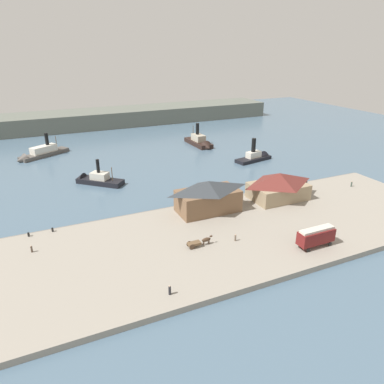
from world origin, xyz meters
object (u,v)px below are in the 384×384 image
object	(u,v)px
mooring_post_west	(29,234)
ferry_shed_west_terminal	(278,186)
ferry_moored_west	(39,153)
pedestrian_by_tram	(235,238)
ferry_near_quay	(200,142)
ferry_shed_customs_shed	(208,196)
mooring_post_center_west	(52,230)
pedestrian_walking_west	(170,290)
pedestrian_near_east_shed	(351,184)
horse_cart	(199,242)
pedestrian_near_west_shed	(32,249)
mooring_post_center_east	(307,183)
ferry_departing_north	(257,156)
ferry_approaching_west	(95,179)
street_tram	(316,236)

from	to	relation	value
mooring_post_west	ferry_shed_west_terminal	bearing A→B (deg)	-4.81
ferry_shed_west_terminal	ferry_moored_west	world-z (taller)	ferry_moored_west
pedestrian_by_tram	ferry_near_quay	size ratio (longest dim) A/B	0.08
ferry_shed_customs_shed	mooring_post_center_west	world-z (taller)	ferry_shed_customs_shed
pedestrian_walking_west	mooring_post_west	world-z (taller)	pedestrian_walking_west
mooring_post_west	ferry_shed_customs_shed	bearing A→B (deg)	-6.35
pedestrian_by_tram	pedestrian_near_east_shed	bearing A→B (deg)	15.47
ferry_shed_west_terminal	horse_cart	distance (m)	33.19
pedestrian_near_west_shed	mooring_post_center_east	bearing A→B (deg)	5.31
mooring_post_center_east	ferry_departing_north	xyz separation A→B (m)	(2.62, 29.89, -0.32)
ferry_shed_west_terminal	horse_cart	xyz separation A→B (m)	(-30.09, -13.73, -2.71)
horse_cart	ferry_departing_north	world-z (taller)	ferry_departing_north
ferry_departing_north	pedestrian_by_tram	bearing A→B (deg)	-128.14
ferry_moored_west	ferry_approaching_west	xyz separation A→B (m)	(14.12, -37.05, -0.22)
ferry_near_quay	ferry_approaching_west	bearing A→B (deg)	-151.61
horse_cart	mooring_post_west	bearing A→B (deg)	149.25
horse_cart	mooring_post_west	world-z (taller)	horse_cart
pedestrian_near_west_shed	pedestrian_walking_west	bearing A→B (deg)	-49.35
pedestrian_by_tram	ferry_near_quay	world-z (taller)	ferry_near_quay
pedestrian_walking_west	ferry_near_quay	xyz separation A→B (m)	(47.71, 87.25, -0.46)
ferry_approaching_west	ferry_shed_west_terminal	bearing A→B (deg)	-39.83
ferry_shed_customs_shed	pedestrian_walking_west	distance (m)	33.47
mooring_post_west	ferry_moored_west	world-z (taller)	ferry_moored_west
ferry_shed_customs_shed	ferry_moored_west	distance (m)	80.06
street_tram	ferry_near_quay	bearing A→B (deg)	80.07
pedestrian_near_west_shed	mooring_post_west	distance (m)	7.22
ferry_shed_west_terminal	ferry_moored_west	bearing A→B (deg)	127.93
ferry_shed_customs_shed	ferry_near_quay	world-z (taller)	ferry_near_quay
mooring_post_center_east	ferry_near_quay	xyz separation A→B (m)	(-7.89, 56.48, -0.09)
pedestrian_walking_west	mooring_post_center_east	world-z (taller)	pedestrian_walking_west
ferry_moored_west	ferry_near_quay	bearing A→B (deg)	-9.67
pedestrian_near_west_shed	mooring_post_center_west	distance (m)	8.61
mooring_post_center_east	mooring_post_center_west	world-z (taller)	same
mooring_post_center_east	mooring_post_center_west	xyz separation A→B (m)	(-71.47, 0.28, 0.00)
horse_cart	pedestrian_near_east_shed	bearing A→B (deg)	12.09
mooring_post_west	ferry_moored_west	size ratio (longest dim) A/B	0.04
ferry_departing_north	street_tram	bearing A→B (deg)	-113.45
ferry_shed_customs_shed	pedestrian_by_tram	bearing A→B (deg)	-95.14
pedestrian_by_tram	pedestrian_walking_west	bearing A→B (deg)	-150.56
ferry_shed_west_terminal	horse_cart	world-z (taller)	ferry_shed_west_terminal
pedestrian_walking_west	ferry_departing_north	size ratio (longest dim) A/B	0.11
horse_cart	pedestrian_near_west_shed	size ratio (longest dim) A/B	3.71
ferry_shed_customs_shed	ferry_departing_north	distance (m)	51.22
ferry_moored_west	ferry_approaching_west	world-z (taller)	ferry_moored_west
pedestrian_by_tram	ferry_approaching_west	distance (m)	54.04
mooring_post_center_west	ferry_departing_north	bearing A→B (deg)	21.79
horse_cart	mooring_post_center_east	xyz separation A→B (m)	(44.54, 18.79, -0.48)
pedestrian_walking_west	pedestrian_near_west_shed	bearing A→B (deg)	130.65
street_tram	mooring_post_center_east	world-z (taller)	street_tram
pedestrian_walking_west	ferry_departing_north	distance (m)	84.09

